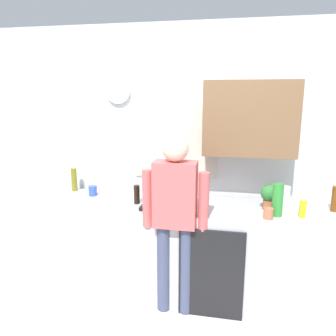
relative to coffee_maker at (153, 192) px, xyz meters
name	(u,v)px	position (x,y,z in m)	size (l,w,h in m)	color
ground_plane	(175,309)	(0.24, -0.18, -1.05)	(8.00, 8.00, 0.00)	silver
kitchen_counter	(180,249)	(0.24, 0.12, -0.60)	(3.18, 0.64, 0.91)	#B2B7BC
dishwasher_panel	(211,275)	(0.56, -0.22, -0.64)	(0.56, 0.02, 0.81)	black
back_wall_assembly	(194,151)	(0.31, 0.52, 0.30)	(4.78, 0.42, 2.60)	silver
coffee_maker	(153,192)	(0.00, 0.00, 0.00)	(0.20, 0.20, 0.33)	black
bottle_dark_sauce	(137,194)	(-0.18, 0.07, -0.06)	(0.06, 0.06, 0.18)	black
bottle_olive_oil	(74,179)	(-0.95, 0.35, -0.02)	(0.06, 0.06, 0.25)	olive
bottle_amber_beer	(335,199)	(1.60, 0.21, -0.03)	(0.06, 0.06, 0.23)	brown
bottle_clear_soda	(278,200)	(1.09, 0.00, -0.01)	(0.09, 0.09, 0.28)	#2D8C33
cup_blue_mug	(93,191)	(-0.69, 0.23, -0.10)	(0.08, 0.08, 0.10)	#3351B2
cup_terracotta_mug	(268,213)	(1.01, -0.09, -0.10)	(0.08, 0.08, 0.09)	#B26647
potted_plant	(269,195)	(1.03, 0.14, -0.01)	(0.15, 0.15, 0.23)	#9E5638
dish_soap	(303,208)	(1.30, 0.00, -0.07)	(0.06, 0.06, 0.18)	yellow
storage_canister	(282,195)	(1.18, 0.32, -0.06)	(0.14, 0.14, 0.17)	silver
person_at_sink	(175,211)	(0.24, -0.18, -0.10)	(0.57, 0.22, 1.60)	#3F4766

